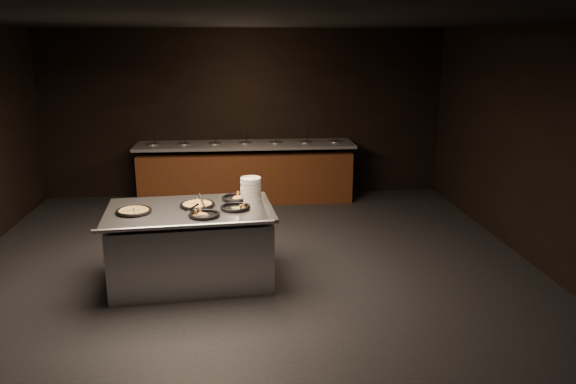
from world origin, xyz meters
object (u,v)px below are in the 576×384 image
at_px(pan_cheese_whole, 197,205).
at_px(pan_veggie_whole, 134,211).
at_px(serving_counter, 192,247).
at_px(plate_stack, 251,189).

bearing_deg(pan_cheese_whole, pan_veggie_whole, -164.05).
bearing_deg(serving_counter, pan_cheese_whole, 40.11).
relative_size(plate_stack, pan_veggie_whole, 0.70).
xyz_separation_m(serving_counter, pan_cheese_whole, (0.08, 0.08, 0.48)).
relative_size(serving_counter, pan_cheese_whole, 4.88).
xyz_separation_m(serving_counter, pan_veggie_whole, (-0.59, -0.11, 0.48)).
xyz_separation_m(serving_counter, plate_stack, (0.69, 0.27, 0.59)).
bearing_deg(plate_stack, pan_cheese_whole, -162.71).
height_order(plate_stack, pan_veggie_whole, plate_stack).
bearing_deg(serving_counter, plate_stack, 16.36).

